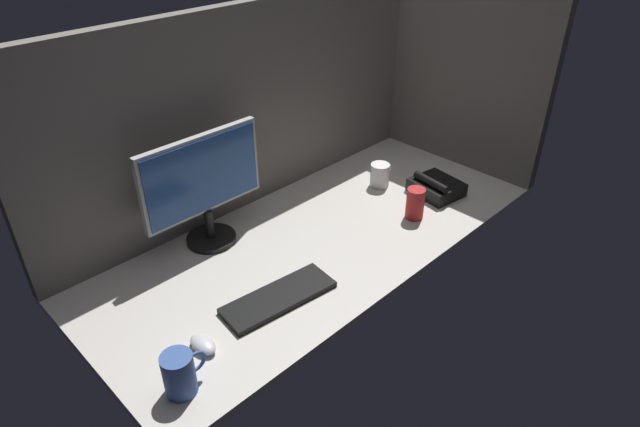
# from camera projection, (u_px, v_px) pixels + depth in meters

# --- Properties ---
(ground_plane) EXTENTS (1.80, 0.80, 0.03)m
(ground_plane) POSITION_uv_depth(u_px,v_px,m) (320.00, 236.00, 2.04)
(ground_plane) COLOR beige
(cubicle_wall_back) EXTENTS (1.80, 0.05, 0.77)m
(cubicle_wall_back) POSITION_uv_depth(u_px,v_px,m) (250.00, 109.00, 2.05)
(cubicle_wall_back) COLOR slate
(cubicle_wall_back) RESTS_ON ground_plane
(cubicle_wall_side) EXTENTS (0.05, 0.80, 0.77)m
(cubicle_wall_side) POSITION_uv_depth(u_px,v_px,m) (463.00, 78.00, 2.35)
(cubicle_wall_side) COLOR slate
(cubicle_wall_side) RESTS_ON ground_plane
(monitor) EXTENTS (0.47, 0.18, 0.41)m
(monitor) POSITION_uv_depth(u_px,v_px,m) (203.00, 185.00, 1.87)
(monitor) COLOR black
(monitor) RESTS_ON ground_plane
(keyboard) EXTENTS (0.38, 0.17, 0.02)m
(keyboard) POSITION_uv_depth(u_px,v_px,m) (279.00, 297.00, 1.71)
(keyboard) COLOR black
(keyboard) RESTS_ON ground_plane
(mouse) EXTENTS (0.06, 0.10, 0.03)m
(mouse) POSITION_uv_depth(u_px,v_px,m) (203.00, 344.00, 1.53)
(mouse) COLOR silver
(mouse) RESTS_ON ground_plane
(mug_ceramic_white) EXTENTS (0.12, 0.08, 0.10)m
(mug_ceramic_white) POSITION_uv_depth(u_px,v_px,m) (380.00, 175.00, 2.31)
(mug_ceramic_white) COLOR white
(mug_ceramic_white) RESTS_ON ground_plane
(mug_ceramic_blue) EXTENTS (0.12, 0.08, 0.13)m
(mug_ceramic_blue) POSITION_uv_depth(u_px,v_px,m) (180.00, 374.00, 1.39)
(mug_ceramic_blue) COLOR #38569E
(mug_ceramic_blue) RESTS_ON ground_plane
(mug_red_plastic) EXTENTS (0.07, 0.07, 0.13)m
(mug_red_plastic) POSITION_uv_depth(u_px,v_px,m) (415.00, 203.00, 2.09)
(mug_red_plastic) COLOR red
(mug_red_plastic) RESTS_ON ground_plane
(desk_phone) EXTENTS (0.20, 0.21, 0.09)m
(desk_phone) POSITION_uv_depth(u_px,v_px,m) (436.00, 187.00, 2.26)
(desk_phone) COLOR black
(desk_phone) RESTS_ON ground_plane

